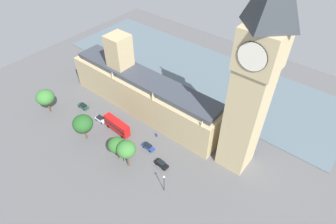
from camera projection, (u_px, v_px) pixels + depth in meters
The scene contains 16 objects.
ground_plane at pixel (142, 111), 101.90m from camera, with size 137.36×137.36×0.00m, color #565659.
river_thames at pixel (195, 71), 121.43m from camera, with size 39.12×123.62×0.25m, color slate.
parliament_building at pixel (142, 91), 98.44m from camera, with size 12.61×61.50×25.92m.
clock_tower at pixel (254, 78), 64.64m from camera, with size 9.62×9.62×59.21m.
car_dark_green_by_river_gate at pixel (83, 106), 102.70m from camera, with size 1.93×4.29×1.74m.
car_white_under_trees at pixel (100, 119), 97.56m from camera, with size 2.06×4.31×1.74m.
double_decker_bus_far_end at pixel (117, 125), 92.66m from camera, with size 3.11×10.62×4.75m.
car_blue_leading at pixel (148, 146), 88.07m from camera, with size 1.94×4.38×1.74m.
car_black_midblock at pixel (161, 164), 83.01m from camera, with size 2.18×4.54×1.74m.
pedestrian_near_tower at pixel (157, 135), 91.98m from camera, with size 0.67×0.59×1.68m.
plane_tree_opposite_hall at pixel (83, 124), 87.48m from camera, with size 6.51×6.51×9.51m.
plane_tree_corner at pixel (126, 149), 78.72m from camera, with size 5.65×5.65×9.90m.
plane_tree_kerbside at pixel (45, 97), 97.31m from camera, with size 6.37×6.37×9.45m.
plane_tree_trailing at pixel (117, 145), 81.78m from camera, with size 5.30×5.30×8.32m.
street_lamp_slot_10 at pixel (164, 181), 74.25m from camera, with size 0.56×0.56×6.68m.
street_lamp_slot_11 at pixel (122, 152), 82.11m from camera, with size 0.56×0.56×6.11m.
Camera 1 is at (52.77, 55.04, 68.26)m, focal length 29.52 mm.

